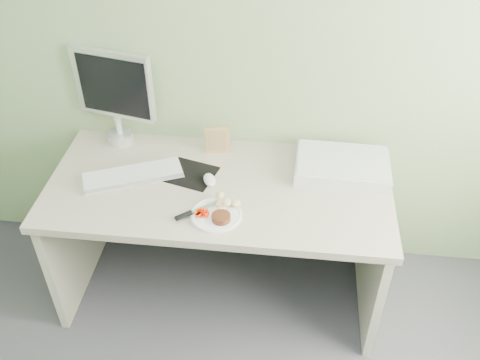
# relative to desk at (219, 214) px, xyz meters

# --- Properties ---
(wall_back) EXTENTS (3.50, 0.00, 3.50)m
(wall_back) POSITION_rel_desk_xyz_m (0.00, 0.38, 0.80)
(wall_back) COLOR gray
(wall_back) RESTS_ON floor
(desk) EXTENTS (1.60, 0.75, 0.73)m
(desk) POSITION_rel_desk_xyz_m (0.00, 0.00, 0.00)
(desk) COLOR #B1A695
(desk) RESTS_ON floor
(plate) EXTENTS (0.22, 0.22, 0.01)m
(plate) POSITION_rel_desk_xyz_m (0.02, -0.21, 0.19)
(plate) COLOR white
(plate) RESTS_ON desk
(steak) EXTENTS (0.08, 0.08, 0.03)m
(steak) POSITION_rel_desk_xyz_m (0.05, -0.24, 0.21)
(steak) COLOR black
(steak) RESTS_ON plate
(potato_pile) EXTENTS (0.10, 0.08, 0.05)m
(potato_pile) POSITION_rel_desk_xyz_m (0.06, -0.15, 0.22)
(potato_pile) COLOR tan
(potato_pile) RESTS_ON plate
(carrot_heap) EXTENTS (0.06, 0.06, 0.03)m
(carrot_heap) POSITION_rel_desk_xyz_m (-0.04, -0.23, 0.21)
(carrot_heap) COLOR #F52805
(carrot_heap) RESTS_ON plate
(steak_knife) EXTENTS (0.17, 0.14, 0.01)m
(steak_knife) POSITION_rel_desk_xyz_m (-0.09, -0.23, 0.21)
(steak_knife) COLOR silver
(steak_knife) RESTS_ON plate
(mousepad) EXTENTS (0.27, 0.25, 0.00)m
(mousepad) POSITION_rel_desk_xyz_m (-0.15, 0.07, 0.18)
(mousepad) COLOR black
(mousepad) RESTS_ON desk
(keyboard) EXTENTS (0.47, 0.30, 0.02)m
(keyboard) POSITION_rel_desk_xyz_m (-0.41, 0.01, 0.20)
(keyboard) COLOR white
(keyboard) RESTS_ON desk
(computer_mouse) EXTENTS (0.09, 0.11, 0.03)m
(computer_mouse) POSITION_rel_desk_xyz_m (-0.04, 0.01, 0.20)
(computer_mouse) COLOR white
(computer_mouse) RESTS_ON desk
(photo_frame) EXTENTS (0.12, 0.04, 0.15)m
(photo_frame) POSITION_rel_desk_xyz_m (-0.04, 0.26, 0.26)
(photo_frame) COLOR olive
(photo_frame) RESTS_ON desk
(eyedrop_bottle) EXTENTS (0.02, 0.02, 0.07)m
(eyedrop_bottle) POSITION_rel_desk_xyz_m (-0.07, 0.29, 0.22)
(eyedrop_bottle) COLOR white
(eyedrop_bottle) RESTS_ON desk
(scanner) EXTENTS (0.45, 0.31, 0.07)m
(scanner) POSITION_rel_desk_xyz_m (0.57, 0.16, 0.22)
(scanner) COLOR silver
(scanner) RESTS_ON desk
(monitor) EXTENTS (0.41, 0.15, 0.49)m
(monitor) POSITION_rel_desk_xyz_m (-0.55, 0.31, 0.46)
(monitor) COLOR silver
(monitor) RESTS_ON desk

